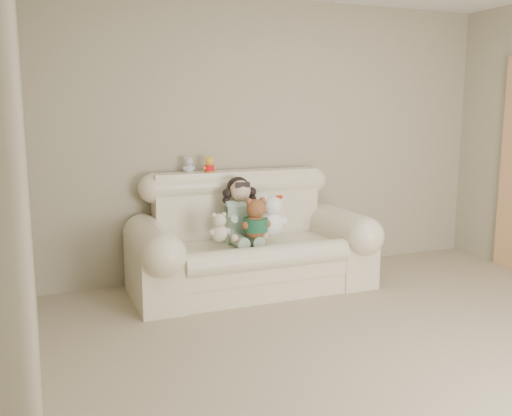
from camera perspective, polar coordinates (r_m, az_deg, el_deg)
The scene contains 10 objects.
floor at distance 3.67m, azimuth 18.81°, elevation -16.00°, with size 5.00×5.00×0.00m, color tan.
wall_back at distance 5.45m, azimuth 2.15°, elevation 7.05°, with size 4.50×4.50×0.00m, color #A0997F.
wall_left at distance 2.48m, azimuth -22.49°, elevation 2.82°, with size 5.00×5.00×0.00m, color #A0997F.
sofa at distance 4.91m, azimuth -0.44°, elevation -2.51°, with size 2.10×0.95×1.03m, color beige, non-canonical shape.
seated_child at distance 4.92m, azimuth -1.65°, elevation -0.13°, with size 0.35×0.43×0.59m, color #347543, non-canonical shape.
brown_teddy at distance 4.72m, azimuth -0.04°, elevation -0.65°, with size 0.26×0.20×0.41m, color brown, non-canonical shape.
white_cat at distance 4.82m, azimuth 1.61°, elevation -0.36°, with size 0.27×0.21×0.43m, color white, non-canonical shape.
cream_teddy at distance 4.63m, azimuth -3.80°, elevation -1.68°, with size 0.18×0.14×0.29m, color beige, non-canonical shape.
yellow_mini_bear at distance 5.05m, azimuth -4.80°, elevation 4.55°, with size 0.12×0.09×0.19m, color yellow, non-canonical shape.
grey_mini_plush at distance 5.05m, azimuth -6.91°, elevation 4.48°, with size 0.12×0.09×0.18m, color silver, non-canonical shape.
Camera 1 is at (-2.22, -2.47, 1.58)m, focal length 39.21 mm.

